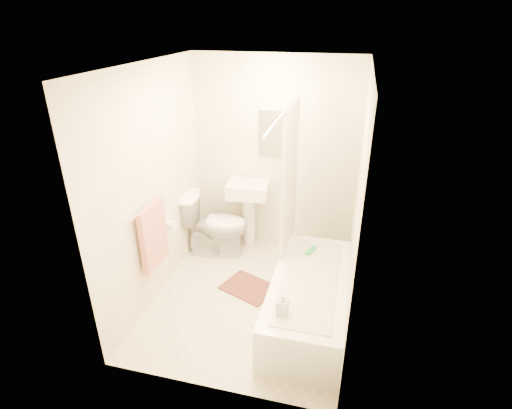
% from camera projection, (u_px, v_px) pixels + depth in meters
% --- Properties ---
extents(floor, '(2.40, 2.40, 0.00)m').
position_uv_depth(floor, '(250.00, 297.00, 4.33)').
color(floor, beige).
rests_on(floor, ground).
extents(ceiling, '(2.40, 2.40, 0.00)m').
position_uv_depth(ceiling, '(249.00, 64.00, 3.29)').
color(ceiling, white).
rests_on(ceiling, ground).
extents(wall_back, '(2.00, 0.02, 2.40)m').
position_uv_depth(wall_back, '(275.00, 157.00, 4.86)').
color(wall_back, beige).
rests_on(wall_back, ground).
extents(wall_left, '(0.02, 2.40, 2.40)m').
position_uv_depth(wall_left, '(154.00, 187.00, 4.03)').
color(wall_left, beige).
rests_on(wall_left, ground).
extents(wall_right, '(0.02, 2.40, 2.40)m').
position_uv_depth(wall_right, '(357.00, 208.00, 3.59)').
color(wall_right, beige).
rests_on(wall_right, ground).
extents(mirror, '(0.40, 0.03, 0.55)m').
position_uv_depth(mirror, '(275.00, 134.00, 4.71)').
color(mirror, white).
rests_on(mirror, wall_back).
extents(curtain_rod, '(0.03, 1.70, 0.03)m').
position_uv_depth(curtain_rod, '(285.00, 112.00, 3.49)').
color(curtain_rod, silver).
rests_on(curtain_rod, wall_back).
extents(shower_curtain, '(0.04, 0.80, 1.55)m').
position_uv_depth(shower_curtain, '(290.00, 179.00, 4.17)').
color(shower_curtain, silver).
rests_on(shower_curtain, curtain_rod).
extents(towel_bar, '(0.02, 0.60, 0.02)m').
position_uv_depth(towel_bar, '(147.00, 206.00, 3.85)').
color(towel_bar, silver).
rests_on(towel_bar, wall_left).
extents(towel, '(0.06, 0.45, 0.66)m').
position_uv_depth(towel, '(154.00, 236.00, 3.98)').
color(towel, '#CC7266').
rests_on(towel, towel_bar).
extents(toilet_paper, '(0.11, 0.12, 0.12)m').
position_uv_depth(toilet_paper, '(170.00, 225.00, 4.34)').
color(toilet_paper, white).
rests_on(toilet_paper, wall_left).
extents(toilet, '(0.86, 0.56, 0.79)m').
position_uv_depth(toilet, '(215.00, 225.00, 4.98)').
color(toilet, white).
rests_on(toilet, floor).
extents(sink, '(0.53, 0.44, 0.98)m').
position_uv_depth(sink, '(249.00, 211.00, 5.11)').
color(sink, white).
rests_on(sink, floor).
extents(bathtub, '(0.72, 1.64, 0.46)m').
position_uv_depth(bathtub, '(309.00, 299.00, 3.94)').
color(bathtub, white).
rests_on(bathtub, floor).
extents(bath_mat, '(0.67, 0.60, 0.02)m').
position_uv_depth(bath_mat, '(249.00, 287.00, 4.47)').
color(bath_mat, '#492719').
rests_on(bath_mat, floor).
extents(soap_bottle, '(0.10, 0.10, 0.20)m').
position_uv_depth(soap_bottle, '(282.00, 304.00, 3.37)').
color(soap_bottle, silver).
rests_on(soap_bottle, bathtub).
extents(scrub_brush, '(0.11, 0.19, 0.04)m').
position_uv_depth(scrub_brush, '(310.00, 251.00, 4.28)').
color(scrub_brush, green).
rests_on(scrub_brush, bathtub).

